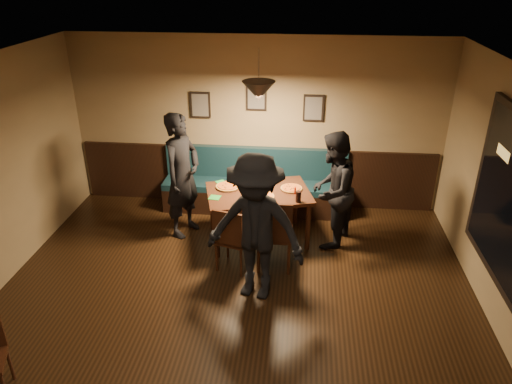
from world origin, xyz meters
TOP-DOWN VIEW (x-y plane):
  - floor at (0.00, 0.00)m, footprint 7.00×7.00m
  - ceiling at (0.00, 0.00)m, footprint 7.00×7.00m
  - wall_back at (0.00, 3.50)m, footprint 6.00×0.00m
  - wainscot at (0.00, 3.47)m, footprint 5.88×0.06m
  - booth_bench at (0.00, 3.20)m, footprint 3.00×0.60m
  - picture_left at (-0.90, 3.47)m, footprint 0.32×0.04m
  - picture_center at (0.00, 3.47)m, footprint 0.32×0.04m
  - picture_right at (0.90, 3.47)m, footprint 0.32×0.04m
  - pendant_lamp at (0.15, 2.26)m, footprint 0.44×0.44m
  - dining_table at (0.15, 2.26)m, footprint 1.65×1.28m
  - chair_near_left at (-0.10, 1.51)m, footprint 0.51×0.51m
  - chair_near_right at (0.44, 1.60)m, footprint 0.47×0.47m
  - diner_left at (-0.98, 2.37)m, footprint 0.68×0.81m
  - diner_right at (1.20, 2.26)m, footprint 0.91×1.01m
  - diner_front at (0.25, 0.96)m, footprint 1.34×0.97m
  - pizza_a at (-0.31, 2.36)m, footprint 0.46×0.46m
  - pizza_b at (0.22, 2.09)m, footprint 0.39×0.39m
  - pizza_c at (0.62, 2.40)m, footprint 0.38×0.38m
  - soda_glass at (0.73, 2.01)m, footprint 0.09×0.09m
  - tabasco_bottle at (0.68, 2.26)m, footprint 0.03×0.03m
  - napkin_a at (-0.44, 2.54)m, footprint 0.19×0.19m
  - napkin_b at (-0.44, 2.02)m, footprint 0.17×0.17m
  - cutlery_set at (0.16, 1.83)m, footprint 0.17×0.04m

SIDE VIEW (x-z plane):
  - floor at x=0.00m, z-range 0.00..0.00m
  - dining_table at x=0.15m, z-range 0.00..0.78m
  - chair_near_left at x=-0.10m, z-range 0.00..0.93m
  - wainscot at x=0.00m, z-range 0.00..1.00m
  - booth_bench at x=0.00m, z-range 0.00..1.00m
  - chair_near_right at x=0.44m, z-range 0.00..1.05m
  - cutlery_set at x=0.16m, z-range 0.78..0.79m
  - napkin_a at x=-0.44m, z-range 0.78..0.79m
  - napkin_b at x=-0.44m, z-range 0.78..0.79m
  - pizza_c at x=0.62m, z-range 0.78..0.82m
  - pizza_b at x=0.22m, z-range 0.78..0.82m
  - pizza_a at x=-0.31m, z-range 0.78..0.82m
  - tabasco_bottle at x=0.68m, z-range 0.78..0.90m
  - diner_right at x=1.20m, z-range 0.00..1.71m
  - soda_glass at x=0.73m, z-range 0.78..0.94m
  - diner_front at x=0.25m, z-range 0.00..1.87m
  - diner_left at x=-0.98m, z-range 0.00..1.89m
  - wall_back at x=0.00m, z-range -1.60..4.40m
  - picture_left at x=-0.90m, z-range 1.49..1.91m
  - picture_right at x=0.90m, z-range 1.49..1.91m
  - picture_center at x=0.00m, z-range 1.64..2.06m
  - pendant_lamp at x=0.15m, z-range 2.12..2.38m
  - ceiling at x=0.00m, z-range 2.80..2.80m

